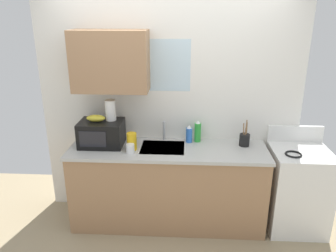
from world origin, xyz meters
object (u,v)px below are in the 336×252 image
cereal_canister (132,141)px  mug_white (130,149)px  stove_range (297,188)px  utensil_crock (244,139)px  banana_bunch (96,118)px  paper_towel_roll (111,110)px  microwave (102,133)px  dish_soap_bottle_blue (189,134)px  dish_soap_bottle_green (198,131)px

cereal_canister → mug_white: size_ratio=1.91×
stove_range → utensil_crock: (-0.58, 0.12, 0.51)m
banana_bunch → paper_towel_roll: paper_towel_roll is taller
microwave → utensil_crock: size_ratio=1.54×
dish_soap_bottle_blue → cereal_canister: bearing=-158.5°
microwave → banana_bunch: 0.18m
microwave → stove_range: bearing=-1.2°
dish_soap_bottle_blue → banana_bunch: bearing=-172.2°
paper_towel_roll → dish_soap_bottle_green: size_ratio=0.89×
stove_range → dish_soap_bottle_green: dish_soap_bottle_green is taller
dish_soap_bottle_blue → cereal_canister: 0.64m
dish_soap_bottle_green → cereal_canister: size_ratio=1.37×
stove_range → cereal_canister: cereal_canister is taller
mug_white → utensil_crock: size_ratio=0.32×
cereal_canister → dish_soap_bottle_green: bearing=20.7°
stove_range → banana_bunch: size_ratio=5.40×
cereal_canister → utensil_crock: 1.21m
banana_bunch → paper_towel_roll: size_ratio=0.91×
stove_range → dish_soap_bottle_green: size_ratio=4.36×
banana_bunch → utensil_crock: bearing=2.5°
mug_white → stove_range: bearing=4.6°
microwave → dish_soap_bottle_green: (1.03, 0.16, -0.02)m
cereal_canister → paper_towel_roll: bearing=148.0°
dish_soap_bottle_blue → cereal_canister: (-0.60, -0.24, -0.00)m
paper_towel_roll → dish_soap_bottle_blue: (0.84, 0.09, -0.29)m
paper_towel_roll → dish_soap_bottle_green: paper_towel_roll is taller
paper_towel_roll → stove_range: bearing=-2.7°
stove_range → dish_soap_bottle_blue: dish_soap_bottle_blue is taller
dish_soap_bottle_blue → utensil_crock: bearing=-6.3°
dish_soap_bottle_blue → utensil_crock: utensil_crock is taller
banana_bunch → dish_soap_bottle_green: size_ratio=0.81×
stove_range → paper_towel_roll: (-2.01, 0.10, 0.82)m
dish_soap_bottle_green → cereal_canister: dish_soap_bottle_green is taller
cereal_canister → mug_white: (-0.00, -0.09, -0.04)m
microwave → banana_bunch: (-0.05, 0.00, 0.17)m
banana_bunch → cereal_canister: banana_bunch is taller
paper_towel_roll → utensil_crock: (1.43, 0.02, -0.31)m
paper_towel_roll → utensil_crock: 1.47m
cereal_canister → utensil_crock: (1.19, 0.17, -0.02)m
dish_soap_bottle_blue → utensil_crock: size_ratio=0.66×
dish_soap_bottle_green → utensil_crock: utensil_crock is taller
paper_towel_roll → mug_white: paper_towel_roll is taller
paper_towel_roll → dish_soap_bottle_blue: paper_towel_roll is taller
microwave → banana_bunch: banana_bunch is taller
microwave → dish_soap_bottle_green: 1.05m
dish_soap_bottle_blue → dish_soap_bottle_green: bearing=15.9°
paper_towel_roll → cereal_canister: size_ratio=1.21×
stove_range → cereal_canister: size_ratio=5.95×
utensil_crock → dish_soap_bottle_green: bearing=169.5°
cereal_canister → utensil_crock: size_ratio=0.61×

